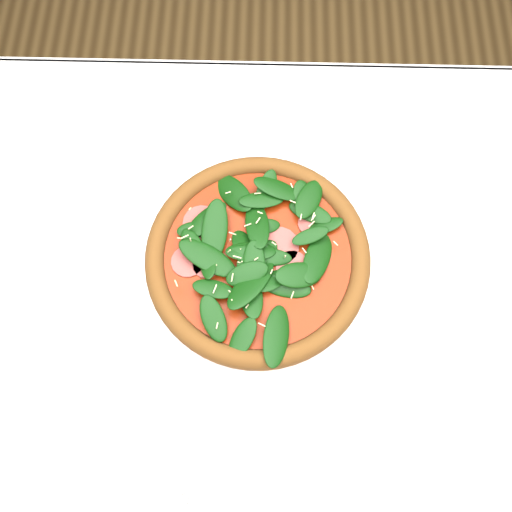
{
  "coord_description": "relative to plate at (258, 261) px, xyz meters",
  "views": [
    {
      "loc": [
        -0.06,
        -0.25,
        1.55
      ],
      "look_at": [
        -0.06,
        0.04,
        0.77
      ],
      "focal_mm": 40.0,
      "sensor_mm": 36.0,
      "label": 1
    }
  ],
  "objects": [
    {
      "name": "dining_table",
      "position": [
        0.06,
        -0.04,
        -0.11
      ],
      "size": [
        1.21,
        0.81,
        0.75
      ],
      "color": "silver",
      "rests_on": "ground"
    },
    {
      "name": "plate",
      "position": [
        0.0,
        0.0,
        0.0
      ],
      "size": [
        0.38,
        0.38,
        0.02
      ],
      "color": "white",
      "rests_on": "dining_table"
    },
    {
      "name": "pizza",
      "position": [
        -0.0,
        -0.0,
        0.02
      ],
      "size": [
        0.42,
        0.42,
        0.04
      ],
      "rotation": [
        0.0,
        0.0,
        -0.32
      ],
      "color": "brown",
      "rests_on": "plate"
    },
    {
      "name": "ground",
      "position": [
        0.06,
        -0.04,
        -0.76
      ],
      "size": [
        6.0,
        6.0,
        0.0
      ],
      "primitive_type": "plane",
      "color": "brown",
      "rests_on": "ground"
    }
  ]
}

